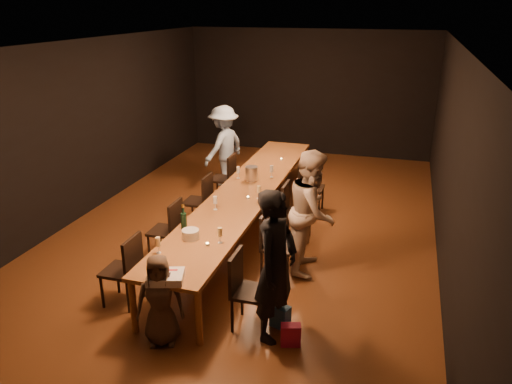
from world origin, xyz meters
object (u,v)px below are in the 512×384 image
(table, at_px, (246,193))
(chair_right_2, at_px, (297,212))
(chair_left_0, at_px, (121,270))
(birthday_cake, at_px, (166,277))
(champagne_bottle, at_px, (184,217))
(chair_left_1, at_px, (165,230))
(plate_stack, at_px, (191,234))
(chair_right_1, at_px, (278,246))
(woman_birthday, at_px, (276,266))
(man_blue, at_px, (224,146))
(woman_tan, at_px, (312,211))
(chair_right_0, at_px, (252,291))
(child, at_px, (160,300))
(chair_left_2, at_px, (197,201))
(chair_left_3, at_px, (223,178))
(chair_right_3, at_px, (311,187))
(ice_bucket, at_px, (251,173))

(table, relative_size, chair_right_2, 6.45)
(chair_right_2, xyz_separation_m, chair_left_0, (-1.70, -2.40, 0.00))
(birthday_cake, bearing_deg, champagne_bottle, 88.37)
(chair_left_1, height_order, plate_stack, chair_left_1)
(chair_left_0, bearing_deg, plate_stack, -54.04)
(chair_right_1, bearing_deg, woman_birthday, 13.31)
(chair_right_1, relative_size, champagne_bottle, 2.68)
(table, bearing_deg, chair_left_0, -109.50)
(table, height_order, birthday_cake, birthday_cake)
(man_blue, bearing_deg, plate_stack, 33.72)
(chair_left_0, height_order, woman_tan, woman_tan)
(chair_right_0, relative_size, child, 0.87)
(chair_right_2, distance_m, chair_left_2, 1.70)
(birthday_cake, relative_size, champagne_bottle, 1.32)
(woman_birthday, bearing_deg, table, 37.85)
(table, relative_size, chair_left_3, 6.45)
(chair_right_2, bearing_deg, man_blue, -136.42)
(chair_right_0, height_order, chair_right_3, same)
(chair_right_3, relative_size, birthday_cake, 2.04)
(chair_left_3, distance_m, woman_birthday, 4.20)
(man_blue, height_order, champagne_bottle, man_blue)
(man_blue, bearing_deg, child, 31.86)
(chair_right_3, height_order, man_blue, man_blue)
(chair_left_0, bearing_deg, woman_tan, -53.19)
(birthday_cake, height_order, champagne_bottle, champagne_bottle)
(table, distance_m, chair_left_1, 1.49)
(chair_right_1, xyz_separation_m, woman_birthday, (0.30, -1.27, 0.42))
(woman_birthday, bearing_deg, chair_right_2, 19.80)
(table, relative_size, chair_left_0, 6.45)
(plate_stack, bearing_deg, man_blue, 104.43)
(table, bearing_deg, chair_right_1, -54.69)
(chair_right_1, distance_m, birthday_cake, 1.91)
(plate_stack, bearing_deg, chair_right_3, 72.38)
(chair_right_2, distance_m, ice_bucket, 1.10)
(chair_right_1, bearing_deg, chair_right_2, 180.00)
(chair_right_0, distance_m, birthday_cake, 1.01)
(man_blue, xyz_separation_m, champagne_bottle, (0.82, -3.73, 0.10))
(chair_right_2, height_order, birthday_cake, chair_right_2)
(champagne_bottle, bearing_deg, chair_right_0, -33.09)
(chair_right_1, relative_size, woman_tan, 0.53)
(chair_left_2, relative_size, man_blue, 0.56)
(child, bearing_deg, plate_stack, 73.99)
(chair_left_0, bearing_deg, woman_birthday, -91.95)
(woman_tan, relative_size, child, 1.63)
(chair_right_0, bearing_deg, chair_right_2, 180.00)
(man_blue, bearing_deg, ice_bucket, 53.49)
(chair_right_0, xyz_separation_m, woman_birthday, (0.30, -0.07, 0.42))
(chair_left_2, xyz_separation_m, champagne_bottle, (0.52, -1.63, 0.46))
(birthday_cake, bearing_deg, woman_birthday, 3.55)
(chair_right_1, relative_size, plate_stack, 4.26)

